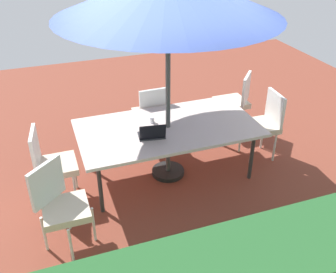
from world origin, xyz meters
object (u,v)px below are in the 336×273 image
Objects in this scene: laptop at (152,134)px; chair_southwest at (235,100)px; chair_northeast at (60,203)px; cup at (152,120)px; chair_south at (151,112)px; dining_table at (168,129)px; chair_west at (264,122)px; chair_east at (51,162)px.

chair_southwest is at bearing -141.41° from laptop.
chair_northeast is 1.67m from cup.
chair_south is (-1.49, -1.64, 0.00)m from chair_northeast.
cup is (0.18, 0.63, 0.22)m from chair_south.
chair_northeast is at bearing 29.80° from dining_table.
chair_southwest reaches higher than cup.
chair_northeast is 1.00× the size of chair_south.
dining_table is 1.43m from chair_west.
chair_southwest is 1.38m from chair_south.
laptop is at bearing -19.01° from chair_southwest.
chair_west is (-0.02, 0.80, 0.00)m from chair_southwest.
cup is at bearing -93.42° from chair_west.
chair_southwest and chair_northeast have the same top height.
dining_table is 1.69m from chair_northeast.
chair_northeast is 3.00m from chair_west.
dining_table is 2.34× the size of chair_east.
chair_east is 1.24m from laptop.
chair_northeast and chair_south have the same top height.
cup is at bearing -3.71° from chair_northeast.
chair_south is at bearing -49.94° from chair_southwest.
chair_west is at bearing -165.73° from laptop.
chair_northeast is at bearing -70.58° from chair_west.
chair_west reaches higher than cup.
chair_northeast is 1.00× the size of chair_east.
chair_south is (1.38, -0.02, 0.00)m from chair_southwest.
chair_northeast and chair_west have the same top height.
chair_northeast is 1.00× the size of chair_west.
chair_southwest and chair_south have the same top height.
chair_southwest reaches higher than laptop.
chair_south is at bearing -53.15° from chair_east.
laptop is (1.70, 0.17, 0.23)m from chair_west.
cup reaches higher than dining_table.
chair_northeast is at bearing -170.43° from chair_east.
dining_table is at bearing -80.75° from chair_east.
laptop is (-1.19, -0.64, 0.23)m from chair_northeast.
chair_west is 1.61m from cup.
dining_table is 1.62m from chair_southwest.
dining_table is 0.82m from chair_south.
chair_east is at bearing 1.21° from laptop.
chair_northeast is at bearing -19.66° from chair_southwest.
chair_south is at bearing -116.92° from chair_west.
chair_northeast reaches higher than laptop.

